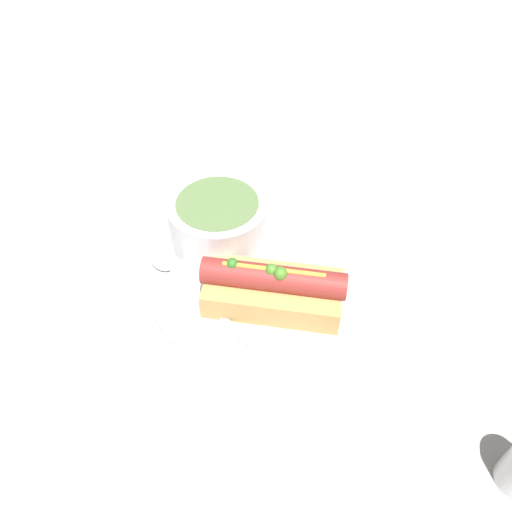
# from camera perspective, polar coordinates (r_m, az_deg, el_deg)

# --- Properties ---
(ground_plane) EXTENTS (4.00, 4.00, 0.00)m
(ground_plane) POSITION_cam_1_polar(r_m,az_deg,el_deg) (0.57, 0.00, -2.97)
(ground_plane) COLOR #BCB7AD
(dinner_plate) EXTENTS (0.24, 0.24, 0.01)m
(dinner_plate) POSITION_cam_1_polar(r_m,az_deg,el_deg) (0.56, 0.00, -2.52)
(dinner_plate) COLOR white
(dinner_plate) RESTS_ON ground_plane
(hot_dog) EXTENTS (0.15, 0.10, 0.06)m
(hot_dog) POSITION_cam_1_polar(r_m,az_deg,el_deg) (0.51, 1.93, -3.70)
(hot_dog) COLOR tan
(hot_dog) RESTS_ON dinner_plate
(soup_bowl) EXTENTS (0.11, 0.11, 0.06)m
(soup_bowl) POSITION_cam_1_polar(r_m,az_deg,el_deg) (0.57, -4.31, 4.16)
(soup_bowl) COLOR white
(soup_bowl) RESTS_ON dinner_plate
(spoon) EXTENTS (0.12, 0.15, 0.01)m
(spoon) POSITION_cam_1_polar(r_m,az_deg,el_deg) (0.56, -9.16, -1.92)
(spoon) COLOR #B7B7BC
(spoon) RESTS_ON dinner_plate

